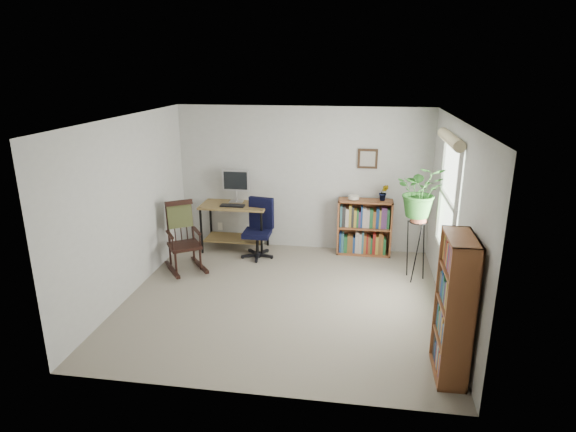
% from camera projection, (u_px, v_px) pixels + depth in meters
% --- Properties ---
extents(floor, '(4.20, 4.00, 0.00)m').
position_uv_depth(floor, '(284.00, 299.00, 6.50)').
color(floor, gray).
rests_on(floor, ground).
extents(ceiling, '(4.20, 4.00, 0.00)m').
position_uv_depth(ceiling, '(283.00, 119.00, 5.79)').
color(ceiling, silver).
rests_on(ceiling, ground).
extents(wall_back, '(4.20, 0.00, 2.40)m').
position_uv_depth(wall_back, '(302.00, 179.00, 8.03)').
color(wall_back, '#B8B8B4').
rests_on(wall_back, ground).
extents(wall_front, '(4.20, 0.00, 2.40)m').
position_uv_depth(wall_front, '(247.00, 280.00, 4.26)').
color(wall_front, '#B8B8B4').
rests_on(wall_front, ground).
extents(wall_left, '(0.00, 4.00, 2.40)m').
position_uv_depth(wall_left, '(129.00, 207.00, 6.45)').
color(wall_left, '#B8B8B4').
rests_on(wall_left, ground).
extents(wall_right, '(0.00, 4.00, 2.40)m').
position_uv_depth(wall_right, '(454.00, 222.00, 5.84)').
color(wall_right, '#B8B8B4').
rests_on(wall_right, ground).
extents(window, '(0.12, 1.20, 1.50)m').
position_uv_depth(window, '(448.00, 199.00, 6.07)').
color(window, silver).
rests_on(window, wall_right).
extents(desk, '(1.11, 0.61, 0.80)m').
position_uv_depth(desk, '(235.00, 227.00, 8.15)').
color(desk, olive).
rests_on(desk, floor).
extents(monitor, '(0.46, 0.16, 0.56)m').
position_uv_depth(monitor, '(236.00, 186.00, 8.08)').
color(monitor, '#B2B2B6').
rests_on(monitor, desk).
extents(keyboard, '(0.40, 0.15, 0.02)m').
position_uv_depth(keyboard, '(232.00, 206.00, 7.91)').
color(keyboard, black).
rests_on(keyboard, desk).
extents(office_chair, '(0.63, 0.63, 0.98)m').
position_uv_depth(office_chair, '(257.00, 229.00, 7.78)').
color(office_chair, black).
rests_on(office_chair, floor).
extents(rocking_chair, '(0.98, 1.08, 1.08)m').
position_uv_depth(rocking_chair, '(184.00, 237.00, 7.28)').
color(rocking_chair, black).
rests_on(rocking_chair, floor).
extents(low_bookshelf, '(0.88, 0.29, 0.93)m').
position_uv_depth(low_bookshelf, '(364.00, 227.00, 7.93)').
color(low_bookshelf, brown).
rests_on(low_bookshelf, floor).
extents(tall_bookshelf, '(0.28, 0.65, 1.49)m').
position_uv_depth(tall_bookshelf, '(454.00, 308.00, 4.71)').
color(tall_bookshelf, brown).
rests_on(tall_bookshelf, floor).
extents(plant_stand, '(0.30, 0.30, 1.04)m').
position_uv_depth(plant_stand, '(416.00, 246.00, 6.96)').
color(plant_stand, black).
rests_on(plant_stand, floor).
extents(spider_plant, '(1.69, 1.88, 1.46)m').
position_uv_depth(spider_plant, '(423.00, 166.00, 6.61)').
color(spider_plant, '#265D20').
rests_on(spider_plant, plant_stand).
extents(potted_plant_small, '(0.13, 0.24, 0.11)m').
position_uv_depth(potted_plant_small, '(383.00, 197.00, 7.74)').
color(potted_plant_small, '#265D20').
rests_on(potted_plant_small, low_bookshelf).
extents(framed_picture, '(0.32, 0.04, 0.32)m').
position_uv_depth(framed_picture, '(368.00, 159.00, 7.74)').
color(framed_picture, black).
rests_on(framed_picture, wall_back).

